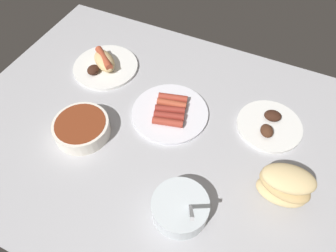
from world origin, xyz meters
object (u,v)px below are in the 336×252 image
object	(u,v)px
bread_stack	(285,185)
bowl_chili	(82,128)
bowl_coleslaw	(180,207)
plate_grilled_meat	(269,125)
plate_hotdog_assembled	(105,64)
plate_sausages	(170,112)

from	to	relation	value
bread_stack	bowl_chili	size ratio (longest dim) A/B	0.87
bowl_coleslaw	bread_stack	bearing A→B (deg)	35.34
plate_grilled_meat	bowl_chili	xyz separation A→B (cm)	(-48.53, -25.17, 1.68)
bread_stack	plate_hotdog_assembled	bearing A→B (deg)	161.85
bowl_coleslaw	bowl_chili	bearing A→B (deg)	164.25
plate_sausages	bowl_coleslaw	xyz separation A→B (cm)	(15.14, -27.13, 1.94)
plate_sausages	plate_grilled_meat	xyz separation A→B (cm)	(28.53, 7.95, -0.05)
plate_sausages	bowl_coleslaw	distance (cm)	31.13
plate_hotdog_assembled	plate_sausages	bearing A→B (deg)	-17.21
bread_stack	plate_grilled_meat	xyz separation A→B (cm)	(-7.48, 20.27, -4.49)
bread_stack	bowl_chili	xyz separation A→B (cm)	(-56.02, -4.89, -2.81)
plate_hotdog_assembled	bowl_chili	distance (cm)	27.68
plate_sausages	bowl_chili	distance (cm)	26.45
bowl_chili	bowl_coleslaw	bearing A→B (deg)	-15.75
plate_sausages	plate_grilled_meat	size ratio (longest dim) A/B	1.22
plate_grilled_meat	bowl_coleslaw	bearing A→B (deg)	-110.89
plate_grilled_meat	plate_hotdog_assembled	bearing A→B (deg)	178.98
plate_hotdog_assembled	plate_grilled_meat	world-z (taller)	plate_hotdog_assembled
bread_stack	bowl_chili	bearing A→B (deg)	-175.01
bread_stack	plate_hotdog_assembled	xyz separation A→B (cm)	(-64.96, 21.29, -3.64)
plate_sausages	plate_hotdog_assembled	xyz separation A→B (cm)	(-28.95, 8.97, 0.80)
plate_sausages	bowl_chili	world-z (taller)	bowl_chili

